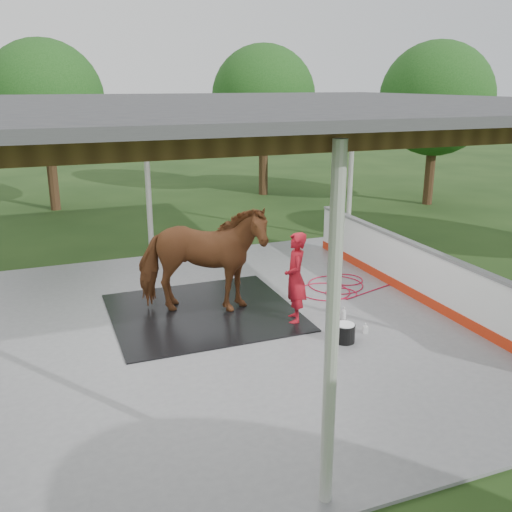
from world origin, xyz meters
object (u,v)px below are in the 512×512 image
object	(u,v)px
handler	(295,278)
wash_bucket	(345,333)
dasher_board	(417,273)
horse	(202,260)

from	to	relation	value
handler	wash_bucket	bearing A→B (deg)	38.12
handler	wash_bucket	xyz separation A→B (m)	(0.42, -1.14, -0.69)
dasher_board	handler	world-z (taller)	handler
handler	wash_bucket	distance (m)	1.40
horse	wash_bucket	bearing A→B (deg)	-117.18
dasher_board	handler	bearing A→B (deg)	-175.89
handler	wash_bucket	world-z (taller)	handler
dasher_board	horse	distance (m)	4.48
dasher_board	horse	xyz separation A→B (m)	(-4.38, 0.80, 0.55)
wash_bucket	dasher_board	bearing A→B (deg)	28.76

